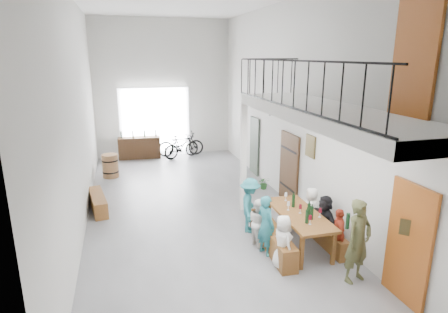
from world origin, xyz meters
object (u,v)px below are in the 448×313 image
object	(u,v)px
tasting_table	(299,216)
host_standing	(358,241)
bicycle_near	(181,144)
side_bench	(98,202)
oak_barrel	(110,166)
bench_inner	(272,238)
serving_counter	(140,148)

from	to	relation	value
tasting_table	host_standing	bearing A→B (deg)	-72.17
host_standing	bicycle_near	size ratio (longest dim) A/B	0.84
side_bench	oak_barrel	bearing A→B (deg)	84.11
bench_inner	oak_barrel	bearing A→B (deg)	122.46
oak_barrel	serving_counter	xyz separation A→B (m)	(1.11, 2.23, 0.04)
side_bench	serving_counter	xyz separation A→B (m)	(1.41, 5.08, 0.22)
tasting_table	bench_inner	size ratio (longest dim) A/B	0.95
tasting_table	bench_inner	xyz separation A→B (m)	(-0.59, 0.06, -0.46)
bench_inner	host_standing	world-z (taller)	host_standing
side_bench	tasting_table	bearing A→B (deg)	-37.27
bicycle_near	oak_barrel	bearing A→B (deg)	128.41
serving_counter	bicycle_near	world-z (taller)	bicycle_near
oak_barrel	bicycle_near	xyz separation A→B (m)	(2.79, 2.18, 0.10)
bicycle_near	serving_counter	bearing A→B (deg)	88.79
serving_counter	host_standing	distance (m)	10.39
oak_barrel	bicycle_near	size ratio (longest dim) A/B	0.42
oak_barrel	serving_counter	bearing A→B (deg)	63.43
side_bench	host_standing	xyz separation A→B (m)	(4.77, -4.75, 0.58)
side_bench	bicycle_near	size ratio (longest dim) A/B	0.82
oak_barrel	bicycle_near	bearing A→B (deg)	37.91
side_bench	serving_counter	size ratio (longest dim) A/B	0.93
tasting_table	serving_counter	distance (m)	8.87
tasting_table	bicycle_near	world-z (taller)	bicycle_near
tasting_table	serving_counter	bearing A→B (deg)	110.05
host_standing	bicycle_near	xyz separation A→B (m)	(-1.68, 9.78, -0.30)
side_bench	bicycle_near	xyz separation A→B (m)	(3.09, 5.03, 0.28)
side_bench	serving_counter	world-z (taller)	serving_counter
tasting_table	oak_barrel	bearing A→B (deg)	124.09
host_standing	bicycle_near	distance (m)	9.93
tasting_table	bench_inner	bearing A→B (deg)	175.35
serving_counter	side_bench	bearing A→B (deg)	-101.50
host_standing	bench_inner	bearing A→B (deg)	107.51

